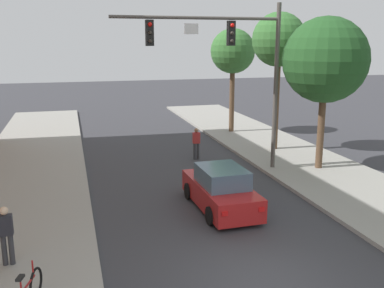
{
  "coord_description": "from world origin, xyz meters",
  "views": [
    {
      "loc": [
        -4.51,
        -9.3,
        5.99
      ],
      "look_at": [
        0.06,
        7.18,
        2.0
      ],
      "focal_mm": 41.29,
      "sensor_mm": 36.0,
      "label": 1
    }
  ],
  "objects": [
    {
      "name": "ground_plane",
      "position": [
        0.0,
        0.0,
        0.0
      ],
      "size": [
        120.0,
        120.0,
        0.0
      ],
      "primitive_type": "plane",
      "color": "#38383D"
    },
    {
      "name": "traffic_signal_mast",
      "position": [
        2.43,
        9.17,
        5.39
      ],
      "size": [
        7.53,
        0.38,
        7.5
      ],
      "color": "#514C47",
      "rests_on": "sidewalk_right"
    },
    {
      "name": "car_lead_red",
      "position": [
        0.56,
        5.08,
        0.72
      ],
      "size": [
        1.92,
        4.28,
        1.6
      ],
      "color": "#B21E1E",
      "rests_on": "ground"
    },
    {
      "name": "pedestrian_sidewalk_left_walker",
      "position": [
        -6.35,
        2.42,
        1.06
      ],
      "size": [
        0.36,
        0.22,
        1.64
      ],
      "color": "#333338",
      "rests_on": "sidewalk_left"
    },
    {
      "name": "pedestrian_crossing_road",
      "position": [
        1.65,
        12.04,
        0.91
      ],
      "size": [
        0.36,
        0.22,
        1.64
      ],
      "color": "#333338",
      "rests_on": "ground"
    },
    {
      "name": "street_tree_second",
      "position": [
        6.66,
        8.5,
        5.15
      ],
      "size": [
        3.86,
        3.86,
        6.95
      ],
      "color": "brown",
      "rests_on": "sidewalk_right"
    },
    {
      "name": "street_tree_third",
      "position": [
        6.32,
        12.54,
        6.01
      ],
      "size": [
        2.86,
        2.86,
        7.36
      ],
      "color": "brown",
      "rests_on": "sidewalk_right"
    },
    {
      "name": "street_tree_farthest",
      "position": [
        5.72,
        17.77,
        5.32
      ],
      "size": [
        2.86,
        2.86,
        6.66
      ],
      "color": "brown",
      "rests_on": "sidewalk_right"
    }
  ]
}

